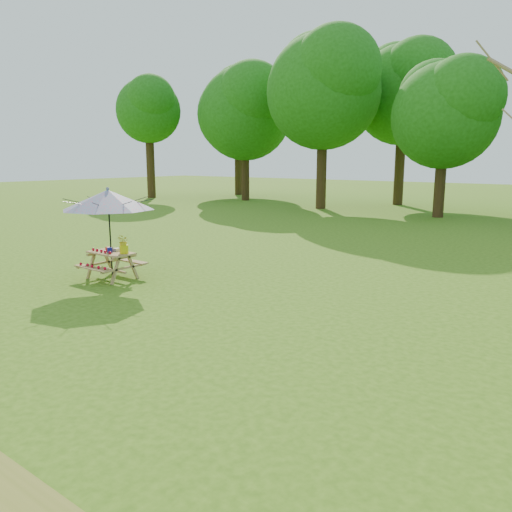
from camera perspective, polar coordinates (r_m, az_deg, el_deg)
The scene contains 6 objects.
ground at distance 7.40m, azimuth -13.05°, elevation -12.42°, with size 120.00×120.00×0.00m, color #386212.
picnic_table at distance 12.78m, azimuth -16.16°, elevation -1.08°, with size 1.20×1.32×0.67m.
patio_umbrella at distance 12.56m, azimuth -16.54°, elevation 6.18°, with size 2.54×2.54×2.25m.
produce_bins at distance 12.75m, azimuth -16.23°, elevation 0.71°, with size 0.34×0.36×0.13m.
tomatoes_row at distance 12.73m, azimuth -17.29°, elevation 0.55°, with size 0.77×0.13×0.07m, color red, non-canonical shape.
flower_bucket at distance 12.40m, azimuth -14.89°, elevation 1.40°, with size 0.30×0.27×0.46m.
Camera 1 is at (5.31, -4.26, 2.91)m, focal length 35.00 mm.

